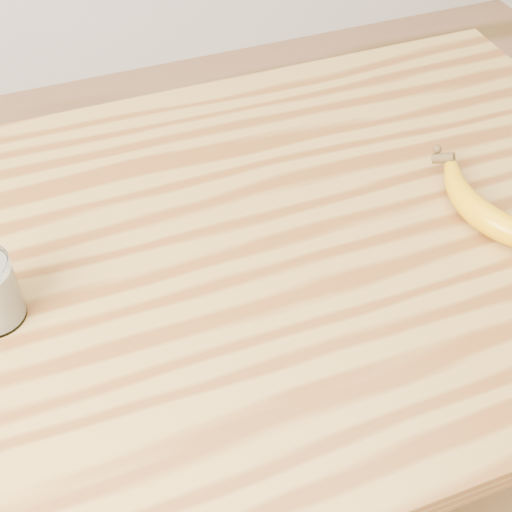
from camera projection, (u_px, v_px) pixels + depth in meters
name	position (u px, v px, depth m)	size (l,w,h in m)	color
table	(256.00, 306.00, 1.04)	(1.20, 0.80, 0.90)	olive
banana	(491.00, 222.00, 0.95)	(0.12, 0.33, 0.04)	#D18D08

